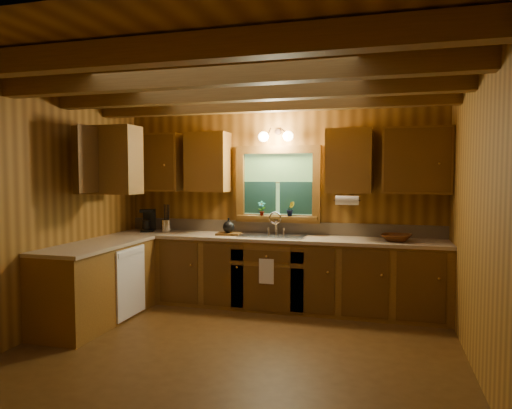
{
  "coord_description": "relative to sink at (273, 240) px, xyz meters",
  "views": [
    {
      "loc": [
        1.34,
        -4.05,
        1.67
      ],
      "look_at": [
        0.0,
        0.8,
        1.35
      ],
      "focal_mm": 32.56,
      "sensor_mm": 36.0,
      "label": 1
    }
  ],
  "objects": [
    {
      "name": "room",
      "position": [
        0.0,
        -1.6,
        0.44
      ],
      "size": [
        4.2,
        4.2,
        4.2
      ],
      "color": "#4E3212",
      "rests_on": "ground"
    },
    {
      "name": "ceiling_beams",
      "position": [
        0.0,
        -1.6,
        1.63
      ],
      "size": [
        4.2,
        2.54,
        0.18
      ],
      "color": "brown",
      "rests_on": "room"
    },
    {
      "name": "potted_plant_right",
      "position": [
        0.18,
        0.2,
        0.38
      ],
      "size": [
        0.13,
        0.12,
        0.19
      ],
      "primitive_type": "imported",
      "rotation": [
        0.0,
        0.0,
        0.43
      ],
      "color": "#523411",
      "rests_on": "window_sill"
    },
    {
      "name": "dishwasher_panel",
      "position": [
        -1.47,
        -0.92,
        -0.43
      ],
      "size": [
        0.02,
        0.6,
        0.8
      ],
      "primitive_type": "cube",
      "color": "white",
      "rests_on": "base_cabinets"
    },
    {
      "name": "wall_sconce",
      "position": [
        0.0,
        0.14,
        1.31
      ],
      "size": [
        0.45,
        0.21,
        0.17
      ],
      "color": "black",
      "rests_on": "room"
    },
    {
      "name": "teakettle",
      "position": [
        -0.58,
        -0.03,
        0.15
      ],
      "size": [
        0.15,
        0.15,
        0.19
      ],
      "rotation": [
        0.0,
        0.0,
        0.25
      ],
      "color": "black",
      "rests_on": "cutting_board"
    },
    {
      "name": "upper_cabinets",
      "position": [
        -0.56,
        -0.18,
        0.98
      ],
      "size": [
        4.19,
        1.77,
        0.78
      ],
      "color": "brown",
      "rests_on": "room"
    },
    {
      "name": "window_sill",
      "position": [
        0.0,
        0.22,
        0.26
      ],
      "size": [
        1.06,
        0.14,
        0.04
      ],
      "primitive_type": "cube",
      "color": "brown",
      "rests_on": "room"
    },
    {
      "name": "potted_plant_left",
      "position": [
        -0.2,
        0.19,
        0.38
      ],
      "size": [
        0.12,
        0.09,
        0.19
      ],
      "primitive_type": "imported",
      "rotation": [
        0.0,
        0.0,
        0.24
      ],
      "color": "#523411",
      "rests_on": "window_sill"
    },
    {
      "name": "utensil_crock",
      "position": [
        -1.5,
        0.04,
        0.14
      ],
      "size": [
        0.13,
        0.13,
        0.37
      ],
      "rotation": [
        0.0,
        0.0,
        0.13
      ],
      "color": "silver",
      "rests_on": "countertop"
    },
    {
      "name": "countertop",
      "position": [
        -0.48,
        -0.31,
        0.02
      ],
      "size": [
        4.2,
        2.24,
        0.04
      ],
      "color": "tan",
      "rests_on": "base_cabinets"
    },
    {
      "name": "dish_towel",
      "position": [
        0.0,
        -0.34,
        -0.34
      ],
      "size": [
        0.18,
        0.01,
        0.3
      ],
      "primitive_type": "cube",
      "color": "white",
      "rests_on": "base_cabinets"
    },
    {
      "name": "paper_towel_roll",
      "position": [
        0.92,
        -0.07,
        0.51
      ],
      "size": [
        0.27,
        0.11,
        0.11
      ],
      "primitive_type": "cylinder",
      "rotation": [
        0.0,
        1.57,
        0.0
      ],
      "color": "white",
      "rests_on": "upper_cabinets"
    },
    {
      "name": "sink",
      "position": [
        0.0,
        0.0,
        0.0
      ],
      "size": [
        0.82,
        0.48,
        0.43
      ],
      "color": "silver",
      "rests_on": "countertop"
    },
    {
      "name": "base_cabinets",
      "position": [
        -0.49,
        -0.32,
        -0.43
      ],
      "size": [
        4.2,
        2.22,
        0.86
      ],
      "color": "brown",
      "rests_on": "ground"
    },
    {
      "name": "backsplash",
      "position": [
        0.0,
        0.28,
        0.12
      ],
      "size": [
        4.2,
        0.02,
        0.16
      ],
      "primitive_type": "cube",
      "color": "tan",
      "rests_on": "room"
    },
    {
      "name": "cutting_board",
      "position": [
        -0.58,
        -0.03,
        0.06
      ],
      "size": [
        0.32,
        0.24,
        0.03
      ],
      "primitive_type": "cube",
      "rotation": [
        0.0,
        0.0,
        0.08
      ],
      "color": "#523411",
      "rests_on": "countertop"
    },
    {
      "name": "coffee_maker",
      "position": [
        -1.77,
        0.05,
        0.19
      ],
      "size": [
        0.17,
        0.22,
        0.3
      ],
      "rotation": [
        0.0,
        0.0,
        0.43
      ],
      "color": "black",
      "rests_on": "countertop"
    },
    {
      "name": "window",
      "position": [
        0.0,
        0.26,
        0.67
      ],
      "size": [
        1.12,
        0.08,
        1.0
      ],
      "color": "brown",
      "rests_on": "room"
    },
    {
      "name": "wicker_basket",
      "position": [
        1.49,
        -0.06,
        0.09
      ],
      "size": [
        0.42,
        0.42,
        0.08
      ],
      "primitive_type": "imported",
      "rotation": [
        0.0,
        0.0,
        -0.25
      ],
      "color": "#48230C",
      "rests_on": "countertop"
    }
  ]
}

